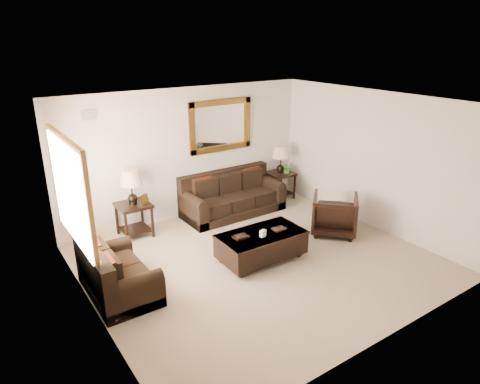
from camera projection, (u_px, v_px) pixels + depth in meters
room at (260, 187)px, 6.89m from camera, size 5.51×5.01×2.71m
window at (71, 193)px, 6.09m from camera, size 0.07×1.96×1.66m
mirror at (221, 126)px, 9.04m from camera, size 1.50×0.06×1.10m
air_vent at (89, 115)px, 7.46m from camera, size 0.25×0.02×0.18m
sofa at (232, 198)px, 9.26m from camera, size 2.19×0.95×0.90m
loveseat at (115, 276)px, 6.34m from camera, size 0.86×1.45×0.82m
end_table_left at (132, 194)px, 8.00m from camera, size 0.60×0.60×1.33m
end_table_right at (281, 164)px, 9.93m from camera, size 0.57×0.57×1.26m
coffee_table at (261, 243)px, 7.31m from camera, size 1.49×0.82×0.63m
armchair at (335, 212)px, 8.28m from camera, size 1.14×1.14×0.86m
potted_plant at (287, 169)px, 9.95m from camera, size 0.27×0.29×0.21m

